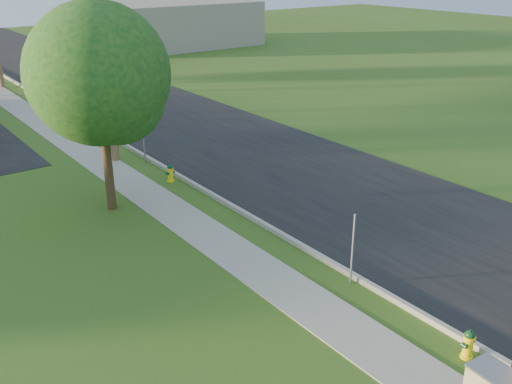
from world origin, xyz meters
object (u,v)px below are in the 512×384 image
(hydrant_near, at_px, (469,344))
(utility_pole_mid, at_px, (104,40))
(hydrant_mid, at_px, (170,173))
(hydrant_far, at_px, (61,110))
(tree_verge, at_px, (103,80))

(hydrant_near, bearing_deg, utility_pole_mid, 92.39)
(hydrant_near, height_order, hydrant_mid, hydrant_near)
(hydrant_near, distance_m, hydrant_far, 24.72)
(utility_pole_mid, xyz_separation_m, tree_verge, (-2.07, -4.60, -0.57))
(tree_verge, xyz_separation_m, hydrant_mid, (2.71, 1.07, -4.04))
(tree_verge, bearing_deg, hydrant_far, 78.41)
(utility_pole_mid, height_order, hydrant_near, utility_pole_mid)
(tree_verge, height_order, hydrant_far, tree_verge)
(utility_pole_mid, distance_m, hydrant_near, 17.05)
(tree_verge, height_order, hydrant_near, tree_verge)
(tree_verge, distance_m, hydrant_far, 13.79)
(tree_verge, bearing_deg, hydrant_near, -76.88)
(utility_pole_mid, bearing_deg, hydrant_near, -87.61)
(utility_pole_mid, distance_m, tree_verge, 5.08)
(utility_pole_mid, height_order, hydrant_mid, utility_pole_mid)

